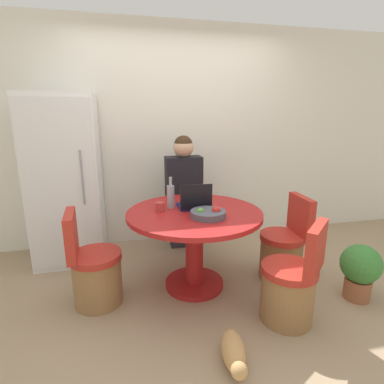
{
  "coord_description": "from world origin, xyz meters",
  "views": [
    {
      "loc": [
        -0.64,
        -2.21,
        1.56
      ],
      "look_at": [
        -0.07,
        0.34,
        0.89
      ],
      "focal_mm": 28.0,
      "sensor_mm": 36.0,
      "label": 1
    }
  ],
  "objects_px": {
    "person_seated": "(183,188)",
    "cat": "(234,352)",
    "chair_left_side": "(95,273)",
    "fruit_bowl": "(208,214)",
    "chair_right_side": "(283,251)",
    "dining_table": "(194,232)",
    "potted_plant": "(360,269)",
    "refrigerator": "(66,181)",
    "laptop": "(194,203)",
    "bottle": "(171,196)",
    "chair_near_right_corner": "(290,288)"
  },
  "relations": [
    {
      "from": "chair_left_side",
      "to": "chair_near_right_corner",
      "type": "distance_m",
      "value": 1.58
    },
    {
      "from": "chair_right_side",
      "to": "cat",
      "type": "relative_size",
      "value": 1.77
    },
    {
      "from": "chair_near_right_corner",
      "to": "fruit_bowl",
      "type": "height_order",
      "value": "fruit_bowl"
    },
    {
      "from": "laptop",
      "to": "chair_right_side",
      "type": "bearing_deg",
      "value": 171.72
    },
    {
      "from": "chair_left_side",
      "to": "chair_right_side",
      "type": "xyz_separation_m",
      "value": [
        1.75,
        0.04,
        0.0
      ]
    },
    {
      "from": "chair_near_right_corner",
      "to": "person_seated",
      "type": "distance_m",
      "value": 1.62
    },
    {
      "from": "laptop",
      "to": "bottle",
      "type": "height_order",
      "value": "bottle"
    },
    {
      "from": "dining_table",
      "to": "laptop",
      "type": "relative_size",
      "value": 4.18
    },
    {
      "from": "refrigerator",
      "to": "laptop",
      "type": "bearing_deg",
      "value": -32.26
    },
    {
      "from": "chair_left_side",
      "to": "bottle",
      "type": "relative_size",
      "value": 2.86
    },
    {
      "from": "chair_left_side",
      "to": "cat",
      "type": "height_order",
      "value": "chair_left_side"
    },
    {
      "from": "chair_right_side",
      "to": "fruit_bowl",
      "type": "relative_size",
      "value": 2.78
    },
    {
      "from": "chair_right_side",
      "to": "bottle",
      "type": "distance_m",
      "value": 1.22
    },
    {
      "from": "chair_left_side",
      "to": "fruit_bowl",
      "type": "height_order",
      "value": "fruit_bowl"
    },
    {
      "from": "laptop",
      "to": "bottle",
      "type": "relative_size",
      "value": 0.99
    },
    {
      "from": "potted_plant",
      "to": "person_seated",
      "type": "bearing_deg",
      "value": 134.36
    },
    {
      "from": "bottle",
      "to": "potted_plant",
      "type": "distance_m",
      "value": 1.76
    },
    {
      "from": "laptop",
      "to": "bottle",
      "type": "xyz_separation_m",
      "value": [
        -0.21,
        0.06,
        0.06
      ]
    },
    {
      "from": "chair_right_side",
      "to": "laptop",
      "type": "xyz_separation_m",
      "value": [
        -0.86,
        0.12,
        0.51
      ]
    },
    {
      "from": "fruit_bowl",
      "to": "chair_near_right_corner",
      "type": "bearing_deg",
      "value": -40.61
    },
    {
      "from": "person_seated",
      "to": "cat",
      "type": "relative_size",
      "value": 2.91
    },
    {
      "from": "dining_table",
      "to": "cat",
      "type": "distance_m",
      "value": 1.05
    },
    {
      "from": "fruit_bowl",
      "to": "dining_table",
      "type": "bearing_deg",
      "value": 113.16
    },
    {
      "from": "laptop",
      "to": "potted_plant",
      "type": "height_order",
      "value": "laptop"
    },
    {
      "from": "chair_near_right_corner",
      "to": "fruit_bowl",
      "type": "distance_m",
      "value": 0.85
    },
    {
      "from": "dining_table",
      "to": "chair_near_right_corner",
      "type": "height_order",
      "value": "chair_near_right_corner"
    },
    {
      "from": "fruit_bowl",
      "to": "potted_plant",
      "type": "height_order",
      "value": "fruit_bowl"
    },
    {
      "from": "chair_near_right_corner",
      "to": "bottle",
      "type": "distance_m",
      "value": 1.25
    },
    {
      "from": "cat",
      "to": "potted_plant",
      "type": "bearing_deg",
      "value": 119.17
    },
    {
      "from": "chair_right_side",
      "to": "laptop",
      "type": "bearing_deg",
      "value": -95.82
    },
    {
      "from": "dining_table",
      "to": "chair_right_side",
      "type": "bearing_deg",
      "value": -2.46
    },
    {
      "from": "chair_near_right_corner",
      "to": "potted_plant",
      "type": "relative_size",
      "value": 1.66
    },
    {
      "from": "laptop",
      "to": "cat",
      "type": "distance_m",
      "value": 1.25
    },
    {
      "from": "person_seated",
      "to": "refrigerator",
      "type": "bearing_deg",
      "value": -1.58
    },
    {
      "from": "refrigerator",
      "to": "dining_table",
      "type": "bearing_deg",
      "value": -35.53
    },
    {
      "from": "refrigerator",
      "to": "potted_plant",
      "type": "bearing_deg",
      "value": -28.07
    },
    {
      "from": "person_seated",
      "to": "fruit_bowl",
      "type": "bearing_deg",
      "value": 91.3
    },
    {
      "from": "chair_near_right_corner",
      "to": "person_seated",
      "type": "bearing_deg",
      "value": -112.92
    },
    {
      "from": "chair_right_side",
      "to": "potted_plant",
      "type": "xyz_separation_m",
      "value": [
        0.47,
        -0.46,
        0.0
      ]
    },
    {
      "from": "chair_left_side",
      "to": "fruit_bowl",
      "type": "relative_size",
      "value": 2.78
    },
    {
      "from": "laptop",
      "to": "person_seated",
      "type": "bearing_deg",
      "value": -92.75
    },
    {
      "from": "chair_left_side",
      "to": "laptop",
      "type": "relative_size",
      "value": 2.87
    },
    {
      "from": "dining_table",
      "to": "chair_right_side",
      "type": "distance_m",
      "value": 0.91
    },
    {
      "from": "person_seated",
      "to": "laptop",
      "type": "height_order",
      "value": "person_seated"
    },
    {
      "from": "chair_near_right_corner",
      "to": "fruit_bowl",
      "type": "bearing_deg",
      "value": -84.36
    },
    {
      "from": "chair_left_side",
      "to": "laptop",
      "type": "height_order",
      "value": "laptop"
    },
    {
      "from": "refrigerator",
      "to": "dining_table",
      "type": "distance_m",
      "value": 1.51
    },
    {
      "from": "person_seated",
      "to": "fruit_bowl",
      "type": "xyz_separation_m",
      "value": [
        0.02,
        -1.0,
        0.02
      ]
    },
    {
      "from": "cat",
      "to": "laptop",
      "type": "bearing_deg",
      "value": -168.98
    },
    {
      "from": "refrigerator",
      "to": "fruit_bowl",
      "type": "relative_size",
      "value": 6.01
    }
  ]
}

